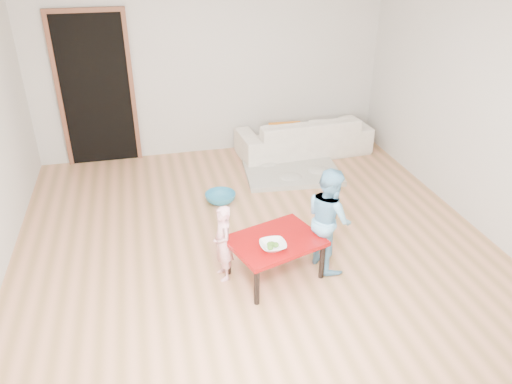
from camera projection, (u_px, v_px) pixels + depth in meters
name	position (u px, v px, depth m)	size (l,w,h in m)	color
floor	(252.00, 236.00, 5.48)	(5.00, 5.00, 0.01)	#A67847
back_wall	(211.00, 64.00, 7.02)	(5.00, 0.02, 2.60)	silver
right_wall	(476.00, 105.00, 5.38)	(0.02, 5.00, 2.60)	silver
doorway	(96.00, 91.00, 6.80)	(1.02, 0.08, 2.11)	brown
sofa	(304.00, 135.00, 7.37)	(1.94, 0.76, 0.57)	white
cushion	(287.00, 131.00, 7.11)	(0.47, 0.42, 0.13)	orange
red_table	(275.00, 258.00, 4.76)	(0.83, 0.62, 0.42)	#8E0708
bowl	(273.00, 246.00, 4.52)	(0.24, 0.24, 0.06)	white
broccoli	(273.00, 246.00, 4.52)	(0.12, 0.12, 0.06)	#2D5919
child_pink	(223.00, 243.00, 4.66)	(0.28, 0.18, 0.77)	#F8717F
child_blue	(329.00, 219.00, 4.79)	(0.51, 0.40, 1.05)	#67C1F0
basin	(220.00, 198.00, 6.13)	(0.38, 0.38, 0.12)	teal
blanket	(291.00, 170.00, 6.89)	(1.26, 1.05, 0.06)	#BCB8A5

